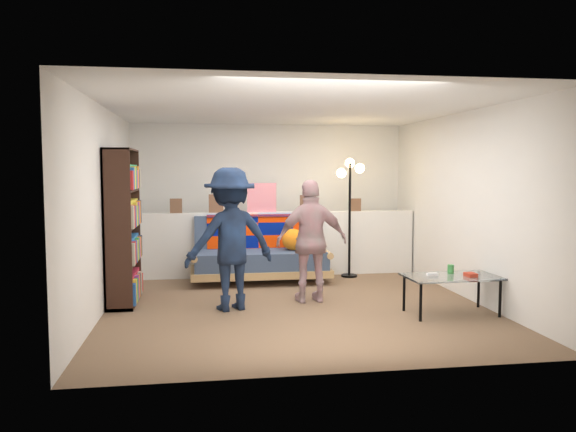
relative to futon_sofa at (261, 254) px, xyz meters
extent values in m
plane|color=brown|center=(0.25, -1.41, -0.40)|extent=(5.00, 5.00, 0.00)
cube|color=silver|center=(0.25, 1.09, 0.80)|extent=(4.50, 0.10, 2.40)
cube|color=silver|center=(-2.00, -1.41, 0.80)|extent=(0.10, 5.00, 2.40)
cube|color=silver|center=(2.50, -1.41, 0.80)|extent=(0.10, 5.00, 2.40)
cube|color=white|center=(0.25, -1.41, 2.00)|extent=(4.50, 5.00, 0.10)
cube|color=silver|center=(0.25, 0.39, 0.10)|extent=(4.45, 0.15, 1.00)
cube|color=brown|center=(-1.25, 0.37, 0.71)|extent=(0.18, 0.02, 0.22)
cube|color=brown|center=(-0.65, 0.37, 0.74)|extent=(0.22, 0.02, 0.28)
cube|color=silver|center=(0.05, 0.37, 0.82)|extent=(0.45, 0.02, 0.45)
cube|color=brown|center=(0.75, 0.37, 0.73)|extent=(0.20, 0.02, 0.26)
cube|color=brown|center=(1.55, 0.37, 0.70)|extent=(0.16, 0.02, 0.20)
cube|color=tan|center=(-0.02, -0.07, -0.24)|extent=(2.03, 0.91, 0.11)
cube|color=#364762|center=(-0.02, -0.12, -0.06)|extent=(1.92, 0.75, 0.26)
cube|color=#364762|center=(-0.02, 0.28, 0.26)|extent=(1.92, 0.26, 0.60)
cylinder|color=tan|center=(-0.98, -0.07, 0.02)|extent=(0.10, 0.90, 0.10)
cylinder|color=tan|center=(0.94, -0.06, 0.02)|extent=(0.10, 0.90, 0.10)
cube|color=navy|center=(-0.02, 0.19, 0.26)|extent=(1.54, 0.11, 0.55)
cube|color=navy|center=(-0.02, 0.33, 0.55)|extent=(1.54, 0.27, 0.03)
sphere|color=orange|center=(0.46, -0.12, 0.22)|extent=(0.32, 0.32, 0.32)
cube|color=black|center=(-1.98, -1.13, 0.55)|extent=(0.02, 0.95, 1.91)
cube|color=black|center=(-1.83, -1.60, 0.55)|extent=(0.32, 0.02, 1.91)
cube|color=black|center=(-1.83, -0.66, 0.55)|extent=(0.32, 0.02, 1.91)
cube|color=black|center=(-1.83, -1.13, 1.49)|extent=(0.32, 0.95, 0.02)
cube|color=black|center=(-1.83, -1.13, -0.38)|extent=(0.32, 0.95, 0.04)
cube|color=black|center=(-1.83, -1.13, 0.10)|extent=(0.32, 0.91, 0.02)
cube|color=black|center=(-1.83, -1.13, 0.55)|extent=(0.32, 0.91, 0.02)
cube|color=black|center=(-1.83, -1.13, 0.99)|extent=(0.32, 0.91, 0.02)
cube|color=#C02639|center=(-1.81, -1.13, -0.19)|extent=(0.23, 0.89, 0.32)
cube|color=#2868AE|center=(-1.81, -1.13, 0.27)|extent=(0.23, 0.89, 0.30)
cube|color=gold|center=(-1.81, -1.13, 0.72)|extent=(0.23, 0.89, 0.32)
cube|color=#318653|center=(-1.81, -1.13, 1.16)|extent=(0.23, 0.89, 0.30)
cylinder|color=black|center=(1.49, -2.50, -0.19)|extent=(0.03, 0.03, 0.42)
cylinder|color=black|center=(2.44, -2.47, -0.19)|extent=(0.03, 0.03, 0.42)
cylinder|color=black|center=(1.47, -2.04, -0.19)|extent=(0.03, 0.03, 0.42)
cylinder|color=black|center=(2.42, -2.01, -0.19)|extent=(0.03, 0.03, 0.42)
cube|color=silver|center=(1.96, -2.25, 0.03)|extent=(1.08, 0.62, 0.02)
cube|color=white|center=(1.74, -2.21, 0.06)|extent=(0.13, 0.06, 0.03)
cube|color=red|center=(2.15, -2.33, 0.06)|extent=(0.11, 0.15, 0.04)
cylinder|color=#3D9242|center=(2.00, -2.13, 0.09)|extent=(0.08, 0.08, 0.11)
cylinder|color=black|center=(1.39, 0.12, -0.39)|extent=(0.26, 0.26, 0.03)
cylinder|color=black|center=(1.39, 0.12, 0.47)|extent=(0.04, 0.04, 1.76)
sphere|color=#FFC672|center=(1.26, 0.18, 1.20)|extent=(0.14, 0.14, 0.14)
sphere|color=#FFC672|center=(1.53, 0.08, 1.27)|extent=(0.14, 0.14, 0.14)
sphere|color=#FFC672|center=(1.41, 0.24, 1.35)|extent=(0.14, 0.14, 0.14)
imported|color=black|center=(-0.53, -1.65, 0.44)|extent=(1.22, 0.92, 1.68)
imported|color=pink|center=(0.49, -1.42, 0.36)|extent=(0.92, 0.43, 1.53)
camera|label=1|loc=(-0.85, -8.23, 1.25)|focal=35.00mm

